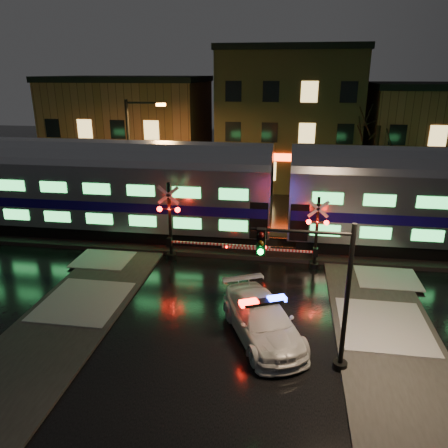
{
  "coord_description": "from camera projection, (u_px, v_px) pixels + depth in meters",
  "views": [
    {
      "loc": [
        2.41,
        -19.2,
        9.87
      ],
      "look_at": [
        -0.93,
        2.5,
        2.2
      ],
      "focal_mm": 35.0,
      "sensor_mm": 36.0,
      "label": 1
    }
  ],
  "objects": [
    {
      "name": "building_mid",
      "position": [
        288.0,
        119.0,
        40.33
      ],
      "size": [
        12.0,
        11.0,
        11.5
      ],
      "primitive_type": "cube",
      "color": "brown",
      "rests_on": "ground"
    },
    {
      "name": "ground",
      "position": [
        235.0,
        283.0,
        21.52
      ],
      "size": [
        120.0,
        120.0,
        0.0
      ],
      "primitive_type": "plane",
      "color": "black",
      "rests_on": "ground"
    },
    {
      "name": "streetlight",
      "position": [
        134.0,
        152.0,
        29.53
      ],
      "size": [
        2.73,
        0.29,
        8.18
      ],
      "color": "black",
      "rests_on": "ground"
    },
    {
      "name": "building_right",
      "position": [
        436.0,
        139.0,
        38.49
      ],
      "size": [
        12.0,
        10.0,
        8.5
      ],
      "primitive_type": "cube",
      "color": "brown",
      "rests_on": "ground"
    },
    {
      "name": "sidewalk_left",
      "position": [
        48.0,
        341.0,
        16.84
      ],
      "size": [
        4.0,
        20.0,
        0.12
      ],
      "primitive_type": "cube",
      "color": "#2D2D2D",
      "rests_on": "ground"
    },
    {
      "name": "ballast",
      "position": [
        246.0,
        244.0,
        26.15
      ],
      "size": [
        90.0,
        4.2,
        0.24
      ],
      "primitive_type": "cube",
      "color": "black",
      "rests_on": "ground"
    },
    {
      "name": "building_left",
      "position": [
        132.0,
        130.0,
        42.43
      ],
      "size": [
        14.0,
        10.0,
        9.0
      ],
      "primitive_type": "cube",
      "color": "brown",
      "rests_on": "ground"
    },
    {
      "name": "crossing_signal_left",
      "position": [
        176.0,
        229.0,
        23.58
      ],
      "size": [
        6.2,
        0.67,
        4.39
      ],
      "color": "black",
      "rests_on": "ground"
    },
    {
      "name": "crossing_signal_right",
      "position": [
        309.0,
        240.0,
        22.62
      ],
      "size": [
        5.54,
        0.65,
        3.92
      ],
      "color": "black",
      "rests_on": "ground"
    },
    {
      "name": "train",
      "position": [
        281.0,
        193.0,
        24.79
      ],
      "size": [
        51.0,
        3.12,
        5.92
      ],
      "color": "black",
      "rests_on": "ballast"
    },
    {
      "name": "traffic_light",
      "position": [
        321.0,
        295.0,
        14.49
      ],
      "size": [
        3.5,
        0.66,
        5.41
      ],
      "rotation": [
        0.0,
        0.0,
        0.18
      ],
      "color": "black",
      "rests_on": "ground"
    },
    {
      "name": "police_car",
      "position": [
        262.0,
        320.0,
        16.93
      ],
      "size": [
        4.11,
        5.66,
        1.69
      ],
      "rotation": [
        0.0,
        0.0,
        0.43
      ],
      "color": "silver",
      "rests_on": "ground"
    },
    {
      "name": "sidewalk_right",
      "position": [
        400.0,
        374.0,
        14.97
      ],
      "size": [
        4.0,
        20.0,
        0.12
      ],
      "primitive_type": "cube",
      "color": "#2D2D2D",
      "rests_on": "ground"
    }
  ]
}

